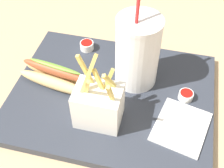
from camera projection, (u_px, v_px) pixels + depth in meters
ground_plane at (112, 101)px, 0.71m from camera, size 2.40×2.40×0.02m
food_tray at (112, 96)px, 0.69m from camera, size 0.45×0.36×0.02m
soda_cup at (137, 52)px, 0.65m from camera, size 0.10×0.10×0.25m
fries_basket at (99, 105)px, 0.60m from camera, size 0.09×0.07×0.16m
hot_dog_1 at (57, 77)px, 0.69m from camera, size 0.19×0.09×0.06m
ketchup_cup_1 at (186, 95)px, 0.67m from camera, size 0.03×0.03×0.02m
ketchup_cup_2 at (87, 45)px, 0.78m from camera, size 0.03×0.03×0.02m
napkin_stack at (181, 127)px, 0.62m from camera, size 0.12×0.14×0.00m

